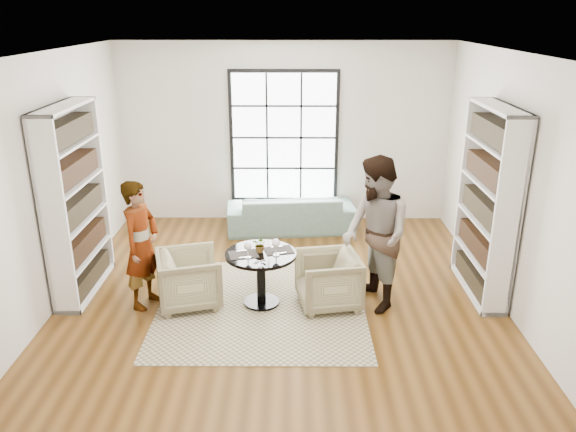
{
  "coord_description": "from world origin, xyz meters",
  "views": [
    {
      "loc": [
        0.14,
        -6.28,
        3.43
      ],
      "look_at": [
        0.09,
        0.4,
        0.99
      ],
      "focal_mm": 35.0,
      "sensor_mm": 36.0,
      "label": 1
    }
  ],
  "objects_px": {
    "sofa": "(291,212)",
    "person_left": "(141,245)",
    "armchair_right": "(328,280)",
    "wine_glass_right": "(276,244)",
    "flower_centerpiece": "(260,245)",
    "armchair_left": "(189,279)",
    "pedestal_table": "(261,267)",
    "person_right": "(376,235)",
    "wine_glass_left": "(248,247)"
  },
  "relations": [
    {
      "from": "armchair_right",
      "to": "person_left",
      "type": "distance_m",
      "value": 2.3
    },
    {
      "from": "armchair_right",
      "to": "person_left",
      "type": "xyz_separation_m",
      "value": [
        -2.25,
        0.01,
        0.46
      ]
    },
    {
      "from": "person_right",
      "to": "wine_glass_left",
      "type": "height_order",
      "value": "person_right"
    },
    {
      "from": "armchair_left",
      "to": "flower_centerpiece",
      "type": "xyz_separation_m",
      "value": [
        0.88,
        0.03,
        0.45
      ]
    },
    {
      "from": "pedestal_table",
      "to": "person_right",
      "type": "bearing_deg",
      "value": -0.8
    },
    {
      "from": "pedestal_table",
      "to": "person_left",
      "type": "height_order",
      "value": "person_left"
    },
    {
      "from": "sofa",
      "to": "armchair_right",
      "type": "bearing_deg",
      "value": 94.95
    },
    {
      "from": "wine_glass_right",
      "to": "flower_centerpiece",
      "type": "height_order",
      "value": "wine_glass_right"
    },
    {
      "from": "sofa",
      "to": "person_left",
      "type": "distance_m",
      "value": 3.15
    },
    {
      "from": "sofa",
      "to": "person_left",
      "type": "height_order",
      "value": "person_left"
    },
    {
      "from": "wine_glass_right",
      "to": "wine_glass_left",
      "type": "bearing_deg",
      "value": -167.97
    },
    {
      "from": "armchair_left",
      "to": "wine_glass_right",
      "type": "height_order",
      "value": "wine_glass_right"
    },
    {
      "from": "sofa",
      "to": "person_left",
      "type": "xyz_separation_m",
      "value": [
        -1.79,
        -2.55,
        0.49
      ]
    },
    {
      "from": "armchair_left",
      "to": "wine_glass_right",
      "type": "xyz_separation_m",
      "value": [
        1.07,
        -0.07,
        0.5
      ]
    },
    {
      "from": "person_left",
      "to": "person_right",
      "type": "height_order",
      "value": "person_right"
    },
    {
      "from": "sofa",
      "to": "person_right",
      "type": "relative_size",
      "value": 1.11
    },
    {
      "from": "armchair_left",
      "to": "armchair_right",
      "type": "bearing_deg",
      "value": -106.14
    },
    {
      "from": "armchair_right",
      "to": "person_right",
      "type": "relative_size",
      "value": 0.39
    },
    {
      "from": "armchair_left",
      "to": "wine_glass_right",
      "type": "distance_m",
      "value": 1.18
    },
    {
      "from": "armchair_left",
      "to": "flower_centerpiece",
      "type": "distance_m",
      "value": 0.99
    },
    {
      "from": "sofa",
      "to": "wine_glass_left",
      "type": "relative_size",
      "value": 10.31
    },
    {
      "from": "person_right",
      "to": "wine_glass_right",
      "type": "xyz_separation_m",
      "value": [
        -1.18,
        -0.05,
        -0.09
      ]
    },
    {
      "from": "pedestal_table",
      "to": "armchair_right",
      "type": "distance_m",
      "value": 0.84
    },
    {
      "from": "sofa",
      "to": "flower_centerpiece",
      "type": "bearing_deg",
      "value": 76.58
    },
    {
      "from": "armchair_right",
      "to": "flower_centerpiece",
      "type": "bearing_deg",
      "value": -103.19
    },
    {
      "from": "pedestal_table",
      "to": "flower_centerpiece",
      "type": "relative_size",
      "value": 4.42
    },
    {
      "from": "armchair_left",
      "to": "flower_centerpiece",
      "type": "bearing_deg",
      "value": -103.6
    },
    {
      "from": "pedestal_table",
      "to": "wine_glass_left",
      "type": "xyz_separation_m",
      "value": [
        -0.14,
        -0.14,
        0.33
      ]
    },
    {
      "from": "armchair_right",
      "to": "flower_centerpiece",
      "type": "relative_size",
      "value": 3.78
    },
    {
      "from": "armchair_right",
      "to": "person_right",
      "type": "xyz_separation_m",
      "value": [
        0.55,
        0.0,
        0.6
      ]
    },
    {
      "from": "pedestal_table",
      "to": "flower_centerpiece",
      "type": "distance_m",
      "value": 0.29
    },
    {
      "from": "person_right",
      "to": "flower_centerpiece",
      "type": "bearing_deg",
      "value": -110.03
    },
    {
      "from": "sofa",
      "to": "flower_centerpiece",
      "type": "distance_m",
      "value": 2.59
    },
    {
      "from": "person_left",
      "to": "wine_glass_left",
      "type": "relative_size",
      "value": 7.89
    },
    {
      "from": "armchair_left",
      "to": "flower_centerpiece",
      "type": "height_order",
      "value": "flower_centerpiece"
    },
    {
      "from": "person_right",
      "to": "armchair_right",
      "type": "bearing_deg",
      "value": -108.12
    },
    {
      "from": "wine_glass_left",
      "to": "wine_glass_right",
      "type": "relative_size",
      "value": 0.94
    },
    {
      "from": "wine_glass_right",
      "to": "flower_centerpiece",
      "type": "bearing_deg",
      "value": 152.34
    },
    {
      "from": "armchair_right",
      "to": "wine_glass_right",
      "type": "xyz_separation_m",
      "value": [
        -0.63,
        -0.05,
        0.51
      ]
    },
    {
      "from": "wine_glass_right",
      "to": "armchair_right",
      "type": "bearing_deg",
      "value": 4.94
    },
    {
      "from": "armchair_right",
      "to": "wine_glass_right",
      "type": "relative_size",
      "value": 3.44
    },
    {
      "from": "wine_glass_left",
      "to": "flower_centerpiece",
      "type": "height_order",
      "value": "wine_glass_left"
    },
    {
      "from": "person_right",
      "to": "armchair_left",
      "type": "bearing_deg",
      "value": -108.48
    },
    {
      "from": "wine_glass_right",
      "to": "pedestal_table",
      "type": "bearing_deg",
      "value": 158.51
    },
    {
      "from": "pedestal_table",
      "to": "armchair_right",
      "type": "relative_size",
      "value": 1.17
    },
    {
      "from": "sofa",
      "to": "person_right",
      "type": "bearing_deg",
      "value": 106.26
    },
    {
      "from": "pedestal_table",
      "to": "wine_glass_right",
      "type": "distance_m",
      "value": 0.4
    },
    {
      "from": "pedestal_table",
      "to": "wine_glass_right",
      "type": "relative_size",
      "value": 4.03
    },
    {
      "from": "wine_glass_left",
      "to": "wine_glass_right",
      "type": "height_order",
      "value": "wine_glass_right"
    },
    {
      "from": "sofa",
      "to": "person_left",
      "type": "bearing_deg",
      "value": 49.66
    }
  ]
}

